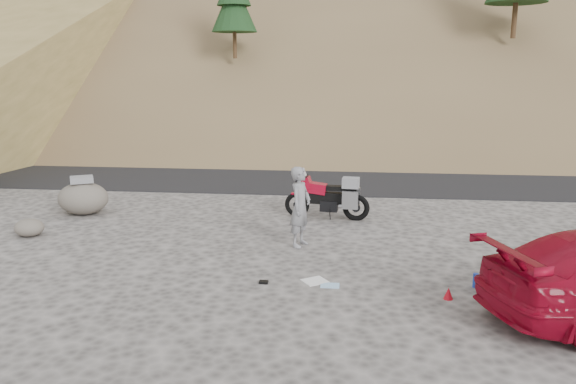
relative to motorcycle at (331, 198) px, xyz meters
The scene contains 11 objects.
ground 3.08m from the motorcycle, 102.38° to the right, with size 140.00×140.00×0.00m, color #464341.
road 6.10m from the motorcycle, 96.13° to the left, with size 120.00×7.00×0.05m, color black.
motorcycle is the anchor object (origin of this frame).
man 2.43m from the motorcycle, 104.01° to the right, with size 0.63×0.41×1.73m, color gray.
boulder 6.49m from the motorcycle, behind, with size 1.56×1.43×1.03m.
small_rock 7.19m from the motorcycle, 161.52° to the right, with size 0.75×0.70×0.40m.
gear_white_cloth 4.41m from the motorcycle, 91.61° to the right, with size 0.41×0.37×0.01m, color white.
gear_bottle 5.13m from the motorcycle, 58.12° to the right, with size 0.09×0.09×0.25m, color #1C38A9.
gear_funnel 5.39m from the motorcycle, 66.51° to the right, with size 0.16×0.16×0.20m, color red.
gear_glove_a 4.71m from the motorcycle, 102.70° to the right, with size 0.16×0.11×0.05m, color black.
gear_blue_cloth 4.59m from the motorcycle, 88.02° to the right, with size 0.33×0.24×0.01m, color #96C0E8.
Camera 1 is at (1.09, -10.95, 3.76)m, focal length 35.00 mm.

